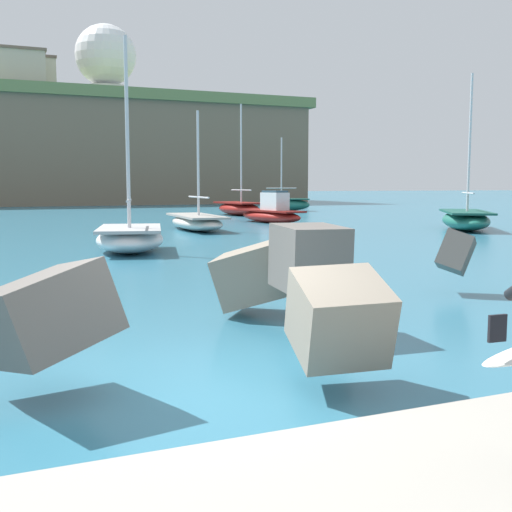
% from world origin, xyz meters
% --- Properties ---
extents(ground_plane, '(400.00, 400.00, 0.00)m').
position_xyz_m(ground_plane, '(0.00, 0.00, 0.00)').
color(ground_plane, '#2D6B84').
extents(breakwater_jetty, '(30.14, 8.31, 2.60)m').
position_xyz_m(breakwater_jetty, '(1.73, 2.98, 1.01)').
color(breakwater_jetty, slate).
rests_on(breakwater_jetty, ground).
extents(boat_near_centre, '(3.12, 4.55, 6.96)m').
position_xyz_m(boat_near_centre, '(2.05, 14.68, 0.49)').
color(boat_near_centre, white).
rests_on(boat_near_centre, ground).
extents(boat_near_right, '(2.55, 5.79, 1.91)m').
position_xyz_m(boat_near_right, '(13.07, 27.74, 0.59)').
color(boat_near_right, maroon).
rests_on(boat_near_right, ground).
extents(boat_mid_centre, '(2.30, 6.30, 5.78)m').
position_xyz_m(boat_mid_centre, '(7.16, 23.65, 0.43)').
color(boat_mid_centre, beige).
rests_on(boat_mid_centre, ground).
extents(boat_far_left, '(4.63, 2.93, 6.23)m').
position_xyz_m(boat_far_left, '(21.00, 42.61, 0.60)').
color(boat_far_left, '#1E6656').
rests_on(boat_far_left, ground).
extents(boat_far_centre, '(2.52, 5.52, 8.03)m').
position_xyz_m(boat_far_centre, '(14.63, 37.09, 0.55)').
color(boat_far_centre, maroon).
rests_on(boat_far_centre, ground).
extents(boat_far_right, '(5.12, 6.28, 7.57)m').
position_xyz_m(boat_far_right, '(19.67, 18.71, 0.53)').
color(boat_far_right, '#1E6656').
rests_on(boat_far_right, ground).
extents(radar_dome, '(8.00, 8.00, 10.52)m').
position_xyz_m(radar_dome, '(12.56, 80.42, 18.58)').
color(radar_dome, silver).
rests_on(radar_dome, headland_bluff).
extents(station_building_west, '(4.37, 8.36, 5.15)m').
position_xyz_m(station_building_west, '(3.71, 79.87, 15.33)').
color(station_building_west, beige).
rests_on(station_building_west, headland_bluff).
extents(station_building_east, '(7.03, 7.35, 4.63)m').
position_xyz_m(station_building_east, '(0.70, 72.88, 15.08)').
color(station_building_east, '#B2ADA3').
rests_on(station_building_east, headland_bluff).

